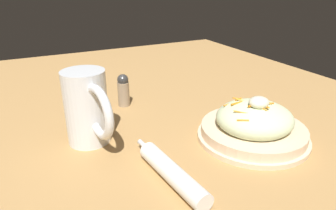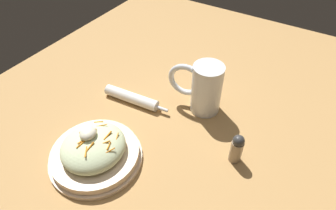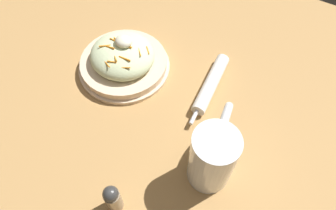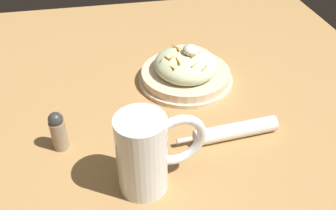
{
  "view_description": "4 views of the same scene",
  "coord_description": "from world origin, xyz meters",
  "px_view_note": "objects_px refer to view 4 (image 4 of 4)",
  "views": [
    {
      "loc": [
        0.18,
        0.63,
        0.31
      ],
      "look_at": [
        -0.07,
        0.12,
        0.07
      ],
      "focal_mm": 32.78,
      "sensor_mm": 36.0,
      "label": 1
    },
    {
      "loc": [
        -0.49,
        -0.16,
        0.58
      ],
      "look_at": [
        -0.02,
        0.13,
        0.06
      ],
      "focal_mm": 30.79,
      "sensor_mm": 36.0,
      "label": 2
    },
    {
      "loc": [
        0.12,
        -0.16,
        0.58
      ],
      "look_at": [
        -0.05,
        0.14,
        0.06
      ],
      "focal_mm": 32.34,
      "sensor_mm": 36.0,
      "label": 3
    },
    {
      "loc": [
        0.51,
        0.03,
        0.51
      ],
      "look_at": [
        -0.05,
        0.14,
        0.07
      ],
      "focal_mm": 40.18,
      "sensor_mm": 36.0,
      "label": 4
    }
  ],
  "objects_px": {
    "beer_mug": "(145,156)",
    "salad_plate": "(186,70)",
    "napkin_roll": "(235,131)",
    "salt_shaker": "(58,131)"
  },
  "relations": [
    {
      "from": "beer_mug",
      "to": "salad_plate",
      "type": "bearing_deg",
      "value": 155.03
    },
    {
      "from": "beer_mug",
      "to": "napkin_roll",
      "type": "height_order",
      "value": "beer_mug"
    },
    {
      "from": "salad_plate",
      "to": "salt_shaker",
      "type": "bearing_deg",
      "value": -58.43
    },
    {
      "from": "napkin_roll",
      "to": "salad_plate",
      "type": "bearing_deg",
      "value": -166.75
    },
    {
      "from": "salt_shaker",
      "to": "salad_plate",
      "type": "bearing_deg",
      "value": 121.57
    },
    {
      "from": "salad_plate",
      "to": "beer_mug",
      "type": "xyz_separation_m",
      "value": [
        0.3,
        -0.14,
        0.04
      ]
    },
    {
      "from": "beer_mug",
      "to": "salt_shaker",
      "type": "distance_m",
      "value": 0.19
    },
    {
      "from": "napkin_roll",
      "to": "salt_shaker",
      "type": "height_order",
      "value": "salt_shaker"
    },
    {
      "from": "salad_plate",
      "to": "napkin_roll",
      "type": "bearing_deg",
      "value": 13.25
    },
    {
      "from": "napkin_roll",
      "to": "salt_shaker",
      "type": "xyz_separation_m",
      "value": [
        -0.04,
        -0.34,
        0.03
      ]
    }
  ]
}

